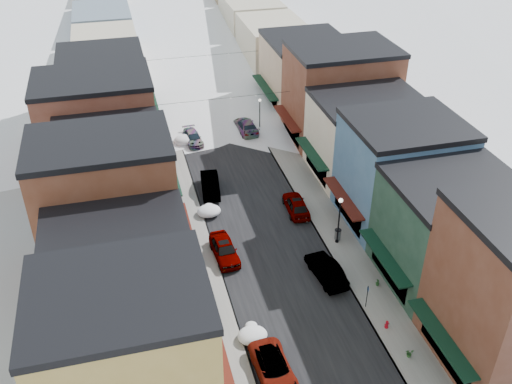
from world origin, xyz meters
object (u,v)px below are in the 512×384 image
car_white_suv (273,368)px  trash_can (338,234)px  car_dark_hatch (210,185)px  fire_hydrant (387,324)px  streetlamp_near (339,215)px  car_green_sedan (326,270)px  car_silver_sedan (224,249)px

car_white_suv → trash_can: (10.14, 13.55, -0.04)m
car_dark_hatch → fire_hydrant: size_ratio=7.53×
car_white_suv → streetlamp_near: streetlamp_near is taller
car_white_suv → car_dark_hatch: (0.19, 24.87, 0.12)m
fire_hydrant → car_green_sedan: bearing=109.9°
trash_can → streetlamp_near: (-0.20, -0.39, 2.50)m
car_green_sedan → fire_hydrant: 7.22m
fire_hydrant → car_dark_hatch: bearing=112.6°
trash_can → car_silver_sedan: bearing=178.7°
car_silver_sedan → streetlamp_near: bearing=-7.0°
car_white_suv → fire_hydrant: size_ratio=7.72×
car_green_sedan → fire_hydrant: size_ratio=7.50×
car_green_sedan → trash_can: car_green_sedan is taller
car_dark_hatch → trash_can: car_dark_hatch is taller
car_green_sedan → fire_hydrant: car_green_sedan is taller
car_white_suv → car_dark_hatch: car_dark_hatch is taller
car_white_suv → car_silver_sedan: 13.81m
car_white_suv → streetlamp_near: (9.94, 13.16, 2.45)m
car_silver_sedan → streetlamp_near: size_ratio=1.04×
car_silver_sedan → car_green_sedan: size_ratio=0.97×
car_dark_hatch → streetlamp_near: bearing=-44.1°
car_dark_hatch → car_green_sedan: size_ratio=1.00×
fire_hydrant → trash_can: (0.45, 11.47, 0.23)m
fire_hydrant → trash_can: 11.48m
car_silver_sedan → fire_hydrant: (10.29, -11.72, -0.39)m
car_silver_sedan → streetlamp_near: 10.82m
car_silver_sedan → car_white_suv: bearing=-91.0°
trash_can → car_white_suv: bearing=-126.8°
car_white_suv → trash_can: bearing=50.3°
car_silver_sedan → fire_hydrant: car_silver_sedan is taller
car_dark_hatch → streetlamp_near: 15.41m
car_dark_hatch → fire_hydrant: car_dark_hatch is taller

